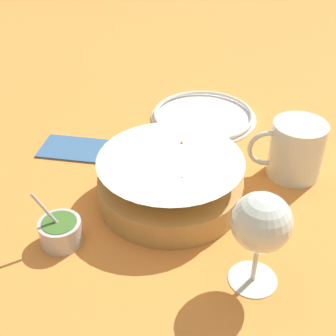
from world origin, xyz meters
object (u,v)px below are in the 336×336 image
object	(u,v)px
sauce_cup	(61,231)
wine_glass	(261,225)
food_basket	(168,182)
beer_mug	(295,151)
side_plate	(204,116)

from	to	relation	value
sauce_cup	wine_glass	size ratio (longest dim) A/B	0.64
food_basket	sauce_cup	size ratio (longest dim) A/B	2.55
food_basket	beer_mug	world-z (taller)	beer_mug
food_basket	beer_mug	xyz separation A→B (m)	(-0.23, -0.08, 0.01)
beer_mug	side_plate	distance (m)	0.26
wine_glass	side_plate	xyz separation A→B (m)	(0.04, -0.46, -0.10)
wine_glass	side_plate	bearing A→B (deg)	-84.48
sauce_cup	side_plate	bearing A→B (deg)	-121.87
side_plate	food_basket	bearing A→B (deg)	74.70
food_basket	sauce_cup	world-z (taller)	sauce_cup
sauce_cup	beer_mug	distance (m)	0.43
wine_glass	sauce_cup	bearing A→B (deg)	-14.59
food_basket	wine_glass	xyz separation A→B (m)	(-0.12, 0.18, 0.07)
sauce_cup	food_basket	bearing A→B (deg)	-147.40
sauce_cup	beer_mug	size ratio (longest dim) A/B	0.70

